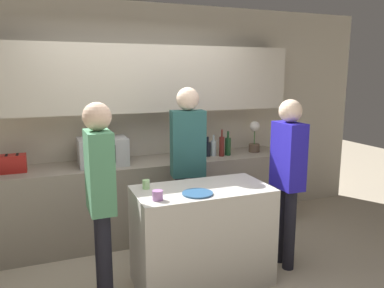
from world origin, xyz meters
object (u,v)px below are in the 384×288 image
at_px(bottle_5, 222,146).
at_px(potted_plant, 254,137).
at_px(bottle_6, 228,146).
at_px(plate_on_island, 198,193).
at_px(bottle_2, 198,145).
at_px(bottle_0, 187,151).
at_px(person_center, 188,156).
at_px(person_left, 100,188).
at_px(bottle_3, 208,149).
at_px(cup_0, 146,184).
at_px(bottle_4, 214,148).
at_px(bottle_1, 192,147).
at_px(person_right, 288,169).
at_px(toaster, 13,164).
at_px(microwave, 103,151).
at_px(cup_1, 158,195).

bearing_deg(bottle_5, potted_plant, 9.35).
height_order(bottle_6, plate_on_island, bottle_6).
relative_size(potted_plant, bottle_2, 1.25).
distance_m(bottle_0, person_center, 0.62).
distance_m(bottle_0, person_left, 1.66).
distance_m(plate_on_island, person_left, 0.79).
bearing_deg(bottle_0, bottle_2, 31.65).
distance_m(bottle_3, cup_0, 1.44).
relative_size(potted_plant, bottle_3, 1.64).
height_order(bottle_2, bottle_4, bottle_2).
distance_m(potted_plant, bottle_1, 0.87).
height_order(bottle_5, person_left, person_left).
bearing_deg(bottle_4, bottle_3, 178.69).
distance_m(cup_0, person_right, 1.36).
bearing_deg(bottle_5, toaster, 177.95).
bearing_deg(bottle_4, person_center, -133.48).
bearing_deg(plate_on_island, microwave, 113.62).
distance_m(bottle_4, bottle_6, 0.18).
relative_size(cup_1, person_left, 0.05).
bearing_deg(bottle_3, cup_1, -127.34).
xyz_separation_m(bottle_5, person_right, (0.16, -1.12, -0.04)).
distance_m(toaster, potted_plant, 2.81).
xyz_separation_m(cup_0, person_left, (-0.41, -0.18, 0.06)).
bearing_deg(bottle_0, cup_1, -119.53).
height_order(potted_plant, bottle_2, potted_plant).
bearing_deg(person_right, bottle_2, 18.51).
bearing_deg(bottle_2, bottle_0, -148.35).
bearing_deg(bottle_2, person_center, -119.56).
height_order(bottle_1, person_left, person_left).
height_order(cup_0, person_right, person_right).
bearing_deg(person_right, bottle_5, 9.05).
bearing_deg(bottle_3, bottle_1, 177.52).
distance_m(microwave, toaster, 0.90).
xyz_separation_m(bottle_5, cup_1, (-1.18, -1.27, -0.09)).
relative_size(bottle_3, plate_on_island, 0.92).
bearing_deg(bottle_3, bottle_4, -1.31).
distance_m(plate_on_island, cup_0, 0.47).
distance_m(microwave, bottle_6, 1.50).
bearing_deg(bottle_4, cup_1, -129.44).
xyz_separation_m(cup_1, person_center, (0.54, 0.74, 0.12)).
bearing_deg(bottle_2, microwave, -175.97).
bearing_deg(bottle_0, bottle_5, -6.94).
bearing_deg(plate_on_island, toaster, 138.07).
relative_size(bottle_1, bottle_5, 0.97).
distance_m(toaster, cup_0, 1.52).
relative_size(bottle_4, person_left, 0.15).
bearing_deg(bottle_5, person_right, -81.81).
bearing_deg(person_right, person_center, 54.49).
bearing_deg(microwave, bottle_4, -1.00).
xyz_separation_m(bottle_6, person_left, (-1.69, -1.15, -0.01)).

